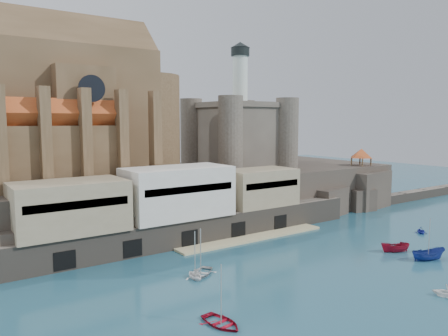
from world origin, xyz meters
TOP-DOWN VIEW (x-y plane):
  - ground at (0.00, 0.00)m, footprint 300.00×300.00m
  - promontory at (-0.19, 39.37)m, footprint 100.00×36.00m
  - quay at (-10.19, 23.07)m, footprint 70.00×12.00m
  - church at (-24.13, 41.85)m, footprint 47.00×25.93m
  - castle_keep at (16.08, 41.08)m, footprint 21.20×21.20m
  - rock_outcrop at (42.00, 25.84)m, footprint 14.50×10.50m
  - pavilion at (42.00, 26.00)m, footprint 6.40×6.40m
  - breakwater at (66.00, 24.00)m, footprint 40.00×3.00m
  - boat_0 at (-21.29, -5.94)m, footprint 3.73×1.46m
  - boat_1 at (4.85, -15.49)m, footprint 3.51×3.17m
  - boat_2 at (16.03, -6.58)m, footprint 2.73×2.70m
  - boat_4 at (-16.67, 6.81)m, footprint 2.98×1.93m
  - boat_5 at (15.60, -1.30)m, footprint 2.49×2.47m
  - boat_6 at (-15.27, 7.66)m, footprint 3.10×3.66m
  - boat_7 at (30.00, 2.90)m, footprint 2.90×2.87m

SIDE VIEW (x-z plane):
  - ground at x=0.00m, z-range 0.00..0.00m
  - breakwater at x=66.00m, z-range -1.20..1.20m
  - boat_0 at x=-21.29m, z-range -2.55..2.55m
  - boat_1 at x=4.85m, z-range -1.74..1.74m
  - boat_2 at x=16.03m, z-range -2.77..2.77m
  - boat_4 at x=-16.67m, z-range -1.67..1.67m
  - boat_5 at x=15.60m, z-range -2.43..2.43m
  - boat_6 at x=-15.27m, z-range -2.63..2.63m
  - boat_7 at x=30.00m, z-range -1.47..1.47m
  - rock_outcrop at x=42.00m, z-range -0.33..8.37m
  - promontory at x=-0.19m, z-range -0.08..9.92m
  - quay at x=-10.19m, z-range -0.46..12.59m
  - pavilion at x=42.00m, z-range 10.03..15.43m
  - castle_keep at x=16.08m, z-range 3.66..32.96m
  - church at x=-24.13m, z-range 6.88..37.38m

